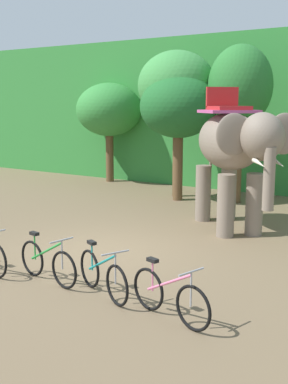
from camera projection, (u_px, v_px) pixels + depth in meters
ground_plane at (97, 252)px, 11.17m from camera, size 80.00×80.00×0.00m
foliage_hedge at (273, 112)px, 20.62m from camera, size 36.00×6.00×5.95m
tree_left at (109, 110)px, 20.75m from camera, size 2.79×2.79×4.19m
tree_far_right at (177, 86)px, 17.16m from camera, size 2.73×2.73×5.16m
tree_center at (179, 107)px, 16.60m from camera, size 2.65×2.65×4.31m
tree_far_left at (240, 87)px, 16.03m from camera, size 2.12×2.12×5.24m
elephant at (234, 148)px, 12.69m from camera, size 3.65×3.70×3.78m
bike_green at (47, 262)px, 9.23m from camera, size 1.69×0.52×0.92m
bike_teal at (103, 275)px, 8.56m from camera, size 1.58×0.80×0.92m
bike_pink at (169, 296)px, 7.61m from camera, size 1.66×0.64×0.92m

